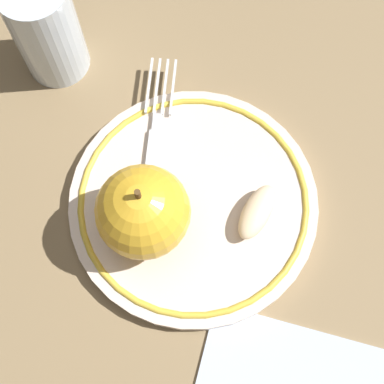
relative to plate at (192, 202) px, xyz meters
name	(u,v)px	position (x,y,z in m)	size (l,w,h in m)	color
ground_plane	(193,206)	(0.00, 0.00, -0.01)	(2.00, 2.00, 0.00)	olive
plate	(192,202)	(0.00, 0.00, 0.00)	(0.23, 0.23, 0.02)	beige
apple_red_whole	(143,212)	(-0.02, -0.04, 0.05)	(0.08, 0.08, 0.09)	gold
apple_slice_front	(257,212)	(0.06, 0.01, 0.02)	(0.06, 0.02, 0.02)	beige
fork	(154,144)	(-0.06, 0.03, 0.01)	(0.09, 0.17, 0.00)	silver
drinking_glass	(46,29)	(-0.20, 0.08, 0.05)	(0.06, 0.06, 0.11)	silver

